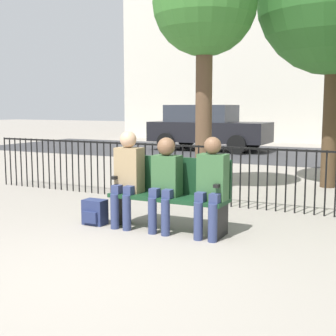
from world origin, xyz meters
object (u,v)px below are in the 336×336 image
seated_person_0 (127,174)px  parked_car_0 (207,127)px  park_bench (171,192)px  seated_person_2 (211,182)px  backpack (95,212)px  tree_2 (205,7)px  seated_person_1 (165,179)px

seated_person_0 → parked_car_0: size_ratio=0.30×
park_bench → parked_car_0: 10.94m
seated_person_0 → seated_person_2: seated_person_0 is taller
park_bench → backpack: bearing=-167.0°
seated_person_2 → tree_2: size_ratio=0.28×
seated_person_2 → backpack: bearing=-176.2°
park_bench → tree_2: 3.95m
parked_car_0 → park_bench: bearing=-70.7°
seated_person_0 → tree_2: tree_2 is taller
seated_person_1 → seated_person_2: 0.61m
seated_person_1 → backpack: 1.13m
seated_person_0 → seated_person_2: bearing=-0.1°
seated_person_0 → seated_person_1: bearing=-0.4°
seated_person_0 → parked_car_0: 10.88m
seated_person_1 → seated_person_2: seated_person_2 is taller
park_bench → seated_person_2: 0.64m
seated_person_1 → tree_2: size_ratio=0.27×
tree_2 → seated_person_0: bearing=-88.2°
seated_person_0 → tree_2: size_ratio=0.29×
seated_person_1 → parked_car_0: bearing=109.0°
seated_person_2 → parked_car_0: 11.26m
seated_person_1 → seated_person_0: bearing=179.6°
backpack → tree_2: 4.31m
seated_person_2 → tree_2: (-1.25, 2.82, 2.63)m
seated_person_0 → backpack: seated_person_0 is taller
seated_person_0 → parked_car_0: parked_car_0 is taller
seated_person_1 → parked_car_0: 11.05m
tree_2 → parked_car_0: tree_2 is taller
backpack → tree_2: size_ratio=0.08×
park_bench → seated_person_0: (-0.56, -0.12, 0.21)m
seated_person_2 → park_bench: bearing=168.1°
tree_2 → parked_car_0: bearing=111.2°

